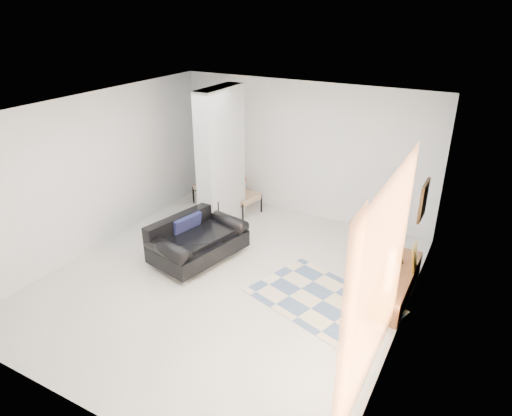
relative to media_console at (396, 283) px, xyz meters
The scene contains 17 objects.
floor 2.69m from the media_console, 160.30° to the right, with size 6.00×6.00×0.00m, color beige.
ceiling 3.73m from the media_console, 160.30° to the right, with size 6.00×6.00×0.00m, color white.
wall_back 3.49m from the media_console, 140.24° to the left, with size 6.00×6.00×0.00m, color silver.
wall_front 4.80m from the media_console, 122.86° to the right, with size 6.00×6.00×0.00m, color silver.
wall_left 5.48m from the media_console, behind, with size 6.00×6.00×0.00m, color silver.
wall_right 1.52m from the media_console, 75.73° to the right, with size 6.00×6.00×0.00m, color silver.
partition_column 3.88m from the media_console, 169.10° to the left, with size 0.35×1.20×2.80m, color #A9AEB0.
hallway_door 5.12m from the media_console, 156.00° to the left, with size 0.85×0.06×2.04m, color silver.
curtain 2.41m from the media_console, 85.83° to the right, with size 2.55×2.55×0.00m, color orange.
wall_art 1.46m from the media_console, ahead, with size 0.04×0.45×0.55m, color #3E2610.
media_console is the anchor object (origin of this frame).
loveseat 3.44m from the media_console, behind, with size 1.29×1.82×0.76m.
daybed 4.39m from the media_console, 158.80° to the left, with size 1.61×0.92×0.77m.
area_rug 1.17m from the media_console, 142.64° to the right, with size 2.13×1.42×0.01m, color beige.
cylinder_lamp 0.78m from the media_console, 92.07° to the right, with size 0.12×0.12×0.68m, color white.
bronze_figurine 0.47m from the media_console, 98.71° to the left, with size 0.14×0.14×0.27m, color black, non-canonical shape.
vase 0.31m from the media_console, 122.37° to the right, with size 0.19×0.19×0.20m, color white.
Camera 1 is at (3.47, -5.36, 4.20)m, focal length 32.00 mm.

